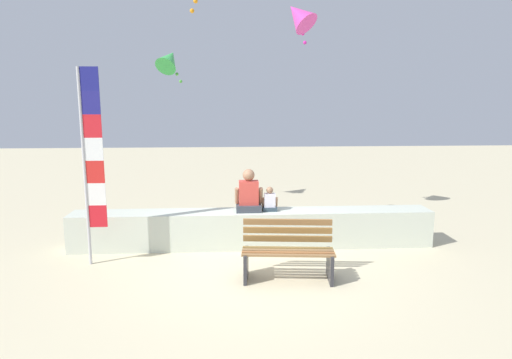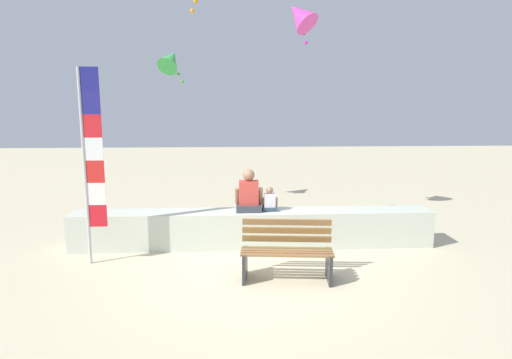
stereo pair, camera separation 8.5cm
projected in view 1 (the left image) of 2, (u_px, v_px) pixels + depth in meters
ground_plane at (257, 272)px, 7.05m from camera, size 40.00×40.00×0.00m
seawall_ledge at (253, 229)px, 8.28m from camera, size 6.75×0.62×0.69m
park_bench at (288, 253)px, 6.76m from camera, size 1.45×0.74×0.88m
person_adult at (249, 195)px, 8.17m from camera, size 0.52×0.38×0.80m
person_child at (270, 201)px, 8.21m from camera, size 0.30×0.22×0.46m
flag_banner at (90, 157)px, 7.10m from camera, size 0.34×0.05×3.25m
kite_green at (169, 60)px, 10.92m from camera, size 0.79×0.92×0.97m
kite_magenta at (299, 15)px, 9.46m from camera, size 0.99×0.96×0.99m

